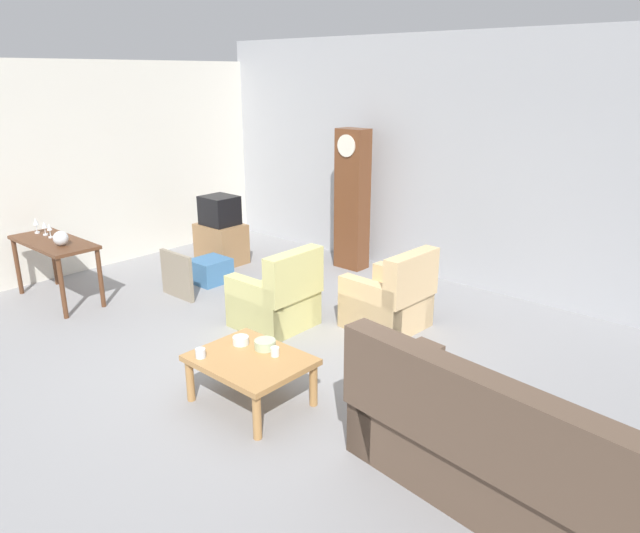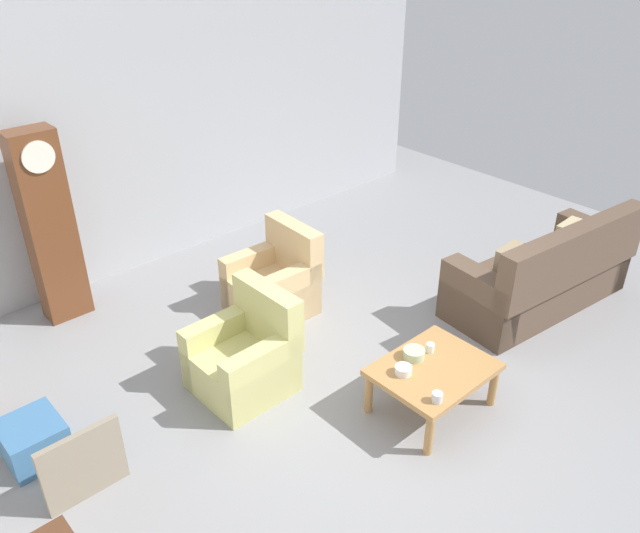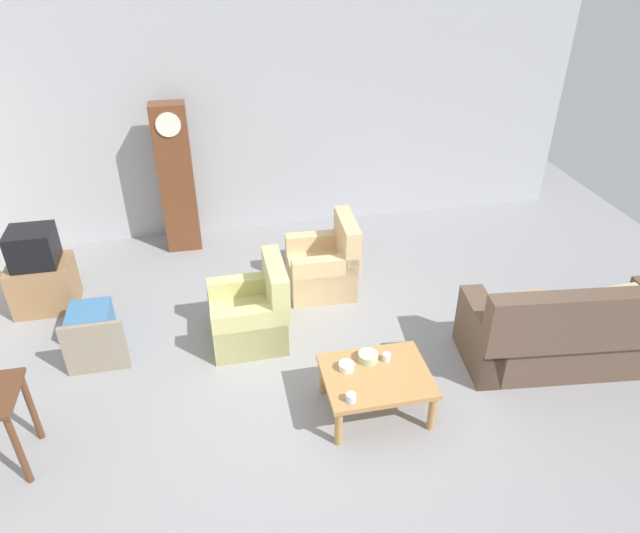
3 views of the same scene
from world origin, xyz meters
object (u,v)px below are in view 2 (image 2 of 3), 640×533
object	(u,v)px
grandfather_clock	(50,228)
cup_white_porcelain	(430,348)
storage_box_blue	(33,440)
coffee_table_wood	(433,373)
couch_floral	(543,276)
bowl_white_stacked	(403,370)
bowl_shallow_green	(414,354)
cup_blue_rimmed	(437,397)
armchair_olive_far	(274,284)
framed_picture_leaning	(84,465)
armchair_olive_near	(245,358)

from	to	relation	value
grandfather_clock	cup_white_porcelain	size ratio (longest dim) A/B	25.12
storage_box_blue	coffee_table_wood	bearing A→B (deg)	-32.15
coffee_table_wood	grandfather_clock	bearing A→B (deg)	115.93
couch_floral	bowl_white_stacked	distance (m)	2.38
cup_white_porcelain	storage_box_blue	bearing A→B (deg)	151.51
cup_white_porcelain	bowl_white_stacked	size ratio (longest dim) A/B	0.56
grandfather_clock	bowl_shallow_green	xyz separation A→B (m)	(1.67, -3.28, -0.53)
cup_white_porcelain	coffee_table_wood	bearing A→B (deg)	-131.25
cup_white_porcelain	cup_blue_rimmed	xyz separation A→B (m)	(-0.45, -0.44, 0.00)
coffee_table_wood	storage_box_blue	distance (m)	3.21
bowl_shallow_green	armchair_olive_far	bearing A→B (deg)	90.13
coffee_table_wood	cup_white_porcelain	xyz separation A→B (m)	(0.14, 0.16, 0.10)
bowl_shallow_green	storage_box_blue	bearing A→B (deg)	150.70
cup_white_porcelain	armchair_olive_far	bearing A→B (deg)	95.00
framed_picture_leaning	bowl_shallow_green	size ratio (longest dim) A/B	3.22
bowl_white_stacked	armchair_olive_far	bearing A→B (deg)	83.57
couch_floral	coffee_table_wood	world-z (taller)	couch_floral
armchair_olive_far	cup_blue_rimmed	world-z (taller)	armchair_olive_far
armchair_olive_near	framed_picture_leaning	bearing A→B (deg)	-172.40
storage_box_blue	bowl_white_stacked	size ratio (longest dim) A/B	3.29
armchair_olive_near	bowl_white_stacked	xyz separation A→B (m)	(0.74, -1.16, 0.16)
armchair_olive_far	cup_white_porcelain	bearing A→B (deg)	-85.00
coffee_table_wood	grandfather_clock	size ratio (longest dim) A/B	0.48
cup_white_porcelain	cup_blue_rimmed	size ratio (longest dim) A/B	0.93
coffee_table_wood	cup_white_porcelain	size ratio (longest dim) A/B	12.14
framed_picture_leaning	cup_white_porcelain	size ratio (longest dim) A/B	7.59
couch_floral	storage_box_blue	world-z (taller)	couch_floral
couch_floral	grandfather_clock	xyz separation A→B (m)	(-3.81, 3.23, 0.65)
grandfather_clock	armchair_olive_near	bearing A→B (deg)	-72.33
couch_floral	armchair_olive_far	bearing A→B (deg)	139.60
couch_floral	framed_picture_leaning	world-z (taller)	couch_floral
bowl_shallow_green	couch_floral	bearing A→B (deg)	1.46
armchair_olive_near	grandfather_clock	bearing A→B (deg)	107.67
grandfather_clock	armchair_olive_far	bearing A→B (deg)	-40.09
storage_box_blue	bowl_white_stacked	xyz separation A→B (m)	(2.46, -1.59, 0.31)
grandfather_clock	storage_box_blue	xyz separation A→B (m)	(-1.02, -1.78, -0.84)
cup_white_porcelain	cup_blue_rimmed	bearing A→B (deg)	-135.75
armchair_olive_near	framed_picture_leaning	size ratio (longest dim) A/B	1.53
armchair_olive_near	coffee_table_wood	size ratio (longest dim) A/B	0.96
storage_box_blue	cup_blue_rimmed	distance (m)	3.13
armchair_olive_near	cup_blue_rimmed	distance (m)	1.71
armchair_olive_near	armchair_olive_far	distance (m)	1.25
cup_white_porcelain	bowl_white_stacked	bearing A→B (deg)	-173.99
cup_white_porcelain	cup_blue_rimmed	distance (m)	0.62
coffee_table_wood	framed_picture_leaning	world-z (taller)	framed_picture_leaning
storage_box_blue	couch_floral	bearing A→B (deg)	-16.73
bowl_shallow_green	cup_blue_rimmed	bearing A→B (deg)	-120.77
coffee_table_wood	storage_box_blue	size ratio (longest dim) A/B	2.06
cup_blue_rimmed	bowl_white_stacked	xyz separation A→B (m)	(0.06, 0.39, -0.00)
armchair_olive_far	cup_white_porcelain	xyz separation A→B (m)	(0.17, -1.92, 0.17)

